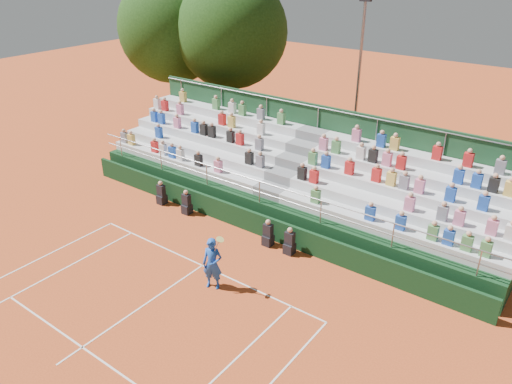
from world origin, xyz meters
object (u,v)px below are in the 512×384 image
Objects in this scene: tree_east at (231,32)px; tree_west at (173,28)px; tennis_player at (212,264)px; floodlight_mast at (359,69)px.

tree_west is at bearing -167.35° from tree_east.
tennis_player is 19.35m from tree_west.
tree_east is at bearing 126.45° from tennis_player.
tennis_player is 0.22× the size of tree_east.
tree_west is 1.11× the size of floodlight_mast.
floodlight_mast is at bearing 8.68° from tree_west.
tree_east is at bearing -173.33° from floodlight_mast.
tennis_player is 14.91m from floodlight_mast.
tree_west reaches higher than floodlight_mast.
tennis_player is 0.22× the size of tree_west.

